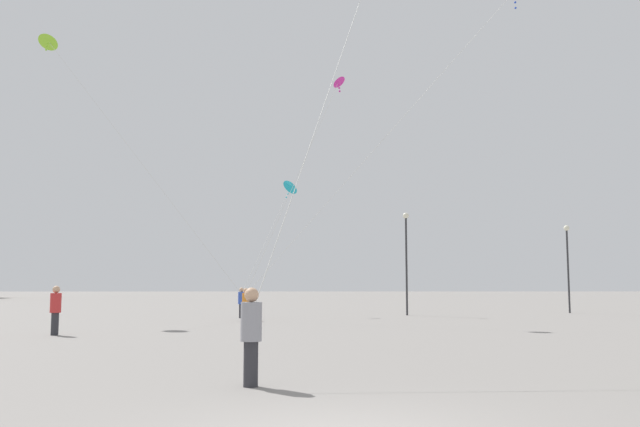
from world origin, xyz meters
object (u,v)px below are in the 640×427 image
person_in_orange (246,303)px  kite_cyan_diamond (290,187)px  kite_magenta_diamond (336,88)px  person_in_red (56,308)px  person_in_blue (241,301)px  person_in_grey (251,332)px  kite_lime_diamond (51,45)px  lamppost_west (568,255)px  lamppost_east (406,248)px  kite_cobalt_diamond (501,7)px

person_in_orange → kite_cyan_diamond: size_ratio=0.23×
kite_magenta_diamond → kite_cyan_diamond: (-2.54, 7.41, -4.05)m
person_in_orange → kite_magenta_diamond: 11.87m
person_in_red → kite_magenta_diamond: size_ratio=0.16×
person_in_blue → person_in_grey: 24.28m
person_in_blue → kite_lime_diamond: bearing=116.8°
lamppost_west → person_in_orange: bearing=-156.9°
kite_cyan_diamond → lamppost_east: (6.96, -0.98, -3.78)m
kite_lime_diamond → lamppost_east: (20.08, 3.81, -11.03)m
kite_cobalt_diamond → lamppost_west: 18.68m
kite_cobalt_diamond → kite_cyan_diamond: 16.48m
person_in_blue → person_in_grey: person_in_grey is taller
lamppost_east → person_in_grey: bearing=-104.0°
person_in_blue → lamppost_west: size_ratio=0.29×
person_in_red → kite_cobalt_diamond: bearing=43.5°
kite_magenta_diamond → kite_cobalt_diamond: size_ratio=0.78×
person_in_orange → person_in_grey: person_in_grey is taller
kite_cobalt_diamond → person_in_red: bearing=-164.9°
person_in_blue → lamppost_west: bearing=-50.8°
kite_cyan_diamond → lamppost_west: bearing=6.3°
person_in_grey → lamppost_west: 34.97m
kite_cyan_diamond → lamppost_east: bearing=-8.0°
person_in_red → person_in_orange: bearing=86.4°
person_in_grey → kite_lime_diamond: size_ratio=0.13×
person_in_orange → kite_magenta_diamond: (4.58, -0.93, 10.91)m
kite_lime_diamond → kite_cobalt_diamond: kite_lime_diamond is taller
person_in_grey → kite_cobalt_diamond: 23.90m
person_in_red → lamppost_east: bearing=73.6°
lamppost_west → person_in_blue: bearing=-163.5°
person_in_orange → kite_cyan_diamond: (2.04, 6.48, 6.86)m
kite_lime_diamond → kite_cyan_diamond: (13.12, 4.78, -7.25)m
kite_magenta_diamond → kite_lime_diamond: 16.20m
kite_magenta_diamond → lamppost_east: (4.42, 6.43, -7.83)m
person_in_blue → kite_cyan_diamond: (2.51, 4.04, 6.85)m
person_in_blue → kite_magenta_diamond: kite_magenta_diamond is taller
kite_cobalt_diamond → lamppost_east: kite_cobalt_diamond is taller
lamppost_east → lamppost_west: 11.18m
person_in_blue → kite_magenta_diamond: (5.05, -3.37, 10.90)m
person_in_grey → kite_lime_diamond: bearing=64.7°
person_in_orange → kite_lime_diamond: kite_lime_diamond is taller
kite_cyan_diamond → lamppost_west: kite_cyan_diamond is taller
kite_magenta_diamond → kite_cobalt_diamond: (7.51, -3.74, 2.76)m
person_in_orange → kite_lime_diamond: size_ratio=0.11×
person_in_orange → person_in_blue: person_in_blue is taller
person_in_grey → lamppost_east: bearing=21.1°
person_in_blue → kite_lime_diamond: (-10.62, -0.75, 14.09)m
person_in_red → person_in_blue: bearing=93.8°
person_in_blue → kite_cyan_diamond: bearing=-9.1°
person_in_grey → kite_cobalt_diamond: (9.85, 17.02, 13.58)m
person_in_blue → lamppost_west: lamppost_west is taller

